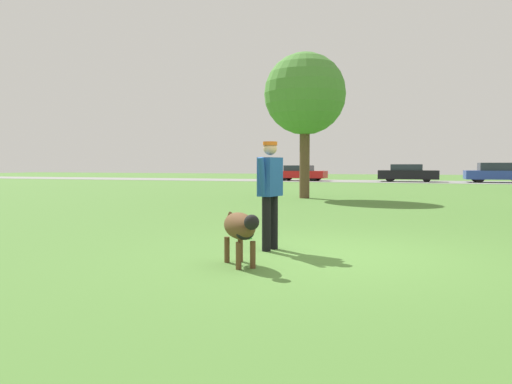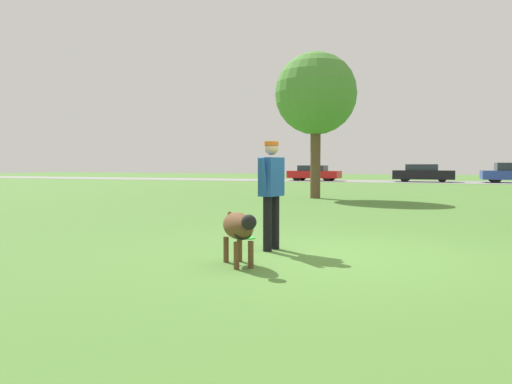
{
  "view_description": "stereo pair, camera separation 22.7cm",
  "coord_description": "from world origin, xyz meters",
  "px_view_note": "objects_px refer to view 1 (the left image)",
  "views": [
    {
      "loc": [
        1.29,
        -6.91,
        1.28
      ],
      "look_at": [
        -0.88,
        -0.44,
        0.9
      ],
      "focal_mm": 35.0,
      "sensor_mm": 36.0,
      "label": 1
    },
    {
      "loc": [
        1.5,
        -6.84,
        1.28
      ],
      "look_at": [
        -0.88,
        -0.44,
        0.9
      ],
      "focal_mm": 35.0,
      "sensor_mm": 36.0,
      "label": 2
    }
  ],
  "objects_px": {
    "frisbee": "(244,238)",
    "tree_mid_center": "(305,95)",
    "parked_car_blue": "(498,173)",
    "person": "(270,186)",
    "parked_car_black": "(408,173)",
    "parked_car_red": "(300,173)",
    "dog": "(240,228)"
  },
  "relations": [
    {
      "from": "dog",
      "to": "parked_car_red",
      "type": "xyz_separation_m",
      "value": [
        -7.05,
        32.53,
        0.13
      ]
    },
    {
      "from": "tree_mid_center",
      "to": "parked_car_red",
      "type": "bearing_deg",
      "value": 103.99
    },
    {
      "from": "person",
      "to": "frisbee",
      "type": "relative_size",
      "value": 6.19
    },
    {
      "from": "parked_car_blue",
      "to": "parked_car_black",
      "type": "bearing_deg",
      "value": 179.87
    },
    {
      "from": "dog",
      "to": "parked_car_black",
      "type": "distance_m",
      "value": 32.83
    },
    {
      "from": "person",
      "to": "parked_car_red",
      "type": "distance_m",
      "value": 32.08
    },
    {
      "from": "dog",
      "to": "parked_car_black",
      "type": "bearing_deg",
      "value": 138.49
    },
    {
      "from": "dog",
      "to": "parked_car_black",
      "type": "height_order",
      "value": "parked_car_black"
    },
    {
      "from": "parked_car_red",
      "to": "person",
      "type": "bearing_deg",
      "value": -75.05
    },
    {
      "from": "frisbee",
      "to": "parked_car_red",
      "type": "distance_m",
      "value": 30.98
    },
    {
      "from": "parked_car_red",
      "to": "parked_car_black",
      "type": "relative_size",
      "value": 0.94
    },
    {
      "from": "person",
      "to": "tree_mid_center",
      "type": "distance_m",
      "value": 12.07
    },
    {
      "from": "person",
      "to": "parked_car_black",
      "type": "distance_m",
      "value": 31.6
    },
    {
      "from": "parked_car_red",
      "to": "parked_car_black",
      "type": "distance_m",
      "value": 8.16
    },
    {
      "from": "tree_mid_center",
      "to": "parked_car_black",
      "type": "xyz_separation_m",
      "value": [
        3.22,
        20.07,
        -3.27
      ]
    },
    {
      "from": "dog",
      "to": "parked_car_blue",
      "type": "xyz_separation_m",
      "value": [
        7.16,
        33.08,
        0.21
      ]
    },
    {
      "from": "dog",
      "to": "frisbee",
      "type": "relative_size",
      "value": 3.51
    },
    {
      "from": "frisbee",
      "to": "parked_car_red",
      "type": "xyz_separation_m",
      "value": [
        -6.3,
        30.33,
        0.6
      ]
    },
    {
      "from": "frisbee",
      "to": "parked_car_blue",
      "type": "height_order",
      "value": "parked_car_blue"
    },
    {
      "from": "dog",
      "to": "parked_car_black",
      "type": "xyz_separation_m",
      "value": [
        1.1,
        32.81,
        0.16
      ]
    },
    {
      "from": "parked_car_black",
      "to": "person",
      "type": "bearing_deg",
      "value": -90.74
    },
    {
      "from": "tree_mid_center",
      "to": "parked_car_black",
      "type": "height_order",
      "value": "tree_mid_center"
    },
    {
      "from": "person",
      "to": "tree_mid_center",
      "type": "bearing_deg",
      "value": 22.63
    },
    {
      "from": "dog",
      "to": "tree_mid_center",
      "type": "bearing_deg",
      "value": 149.87
    },
    {
      "from": "parked_car_blue",
      "to": "dog",
      "type": "bearing_deg",
      "value": -104.88
    },
    {
      "from": "parked_car_black",
      "to": "parked_car_blue",
      "type": "relative_size",
      "value": 0.96
    },
    {
      "from": "tree_mid_center",
      "to": "parked_car_red",
      "type": "distance_m",
      "value": 20.66
    },
    {
      "from": "parked_car_blue",
      "to": "person",
      "type": "bearing_deg",
      "value": -105.32
    },
    {
      "from": "frisbee",
      "to": "tree_mid_center",
      "type": "bearing_deg",
      "value": 97.42
    },
    {
      "from": "tree_mid_center",
      "to": "parked_car_black",
      "type": "relative_size",
      "value": 1.27
    },
    {
      "from": "parked_car_red",
      "to": "dog",
      "type": "bearing_deg",
      "value": -75.54
    },
    {
      "from": "frisbee",
      "to": "tree_mid_center",
      "type": "relative_size",
      "value": 0.05
    }
  ]
}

